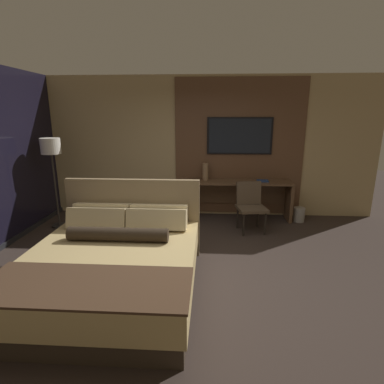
{
  "coord_description": "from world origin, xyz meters",
  "views": [
    {
      "loc": [
        0.27,
        -3.52,
        2.06
      ],
      "look_at": [
        -0.0,
        0.95,
        0.89
      ],
      "focal_mm": 28.0,
      "sensor_mm": 36.0,
      "label": 1
    }
  ],
  "objects_px": {
    "bed": "(114,264)",
    "waste_bin": "(299,215)",
    "book": "(263,181)",
    "floor_lamp": "(51,153)",
    "desk": "(238,193)",
    "tv": "(240,136)",
    "vase_tall": "(205,172)",
    "desk_chair": "(250,202)"
  },
  "relations": [
    {
      "from": "desk_chair",
      "to": "vase_tall",
      "type": "bearing_deg",
      "value": 130.35
    },
    {
      "from": "desk",
      "to": "book",
      "type": "relative_size",
      "value": 9.1
    },
    {
      "from": "vase_tall",
      "to": "bed",
      "type": "bearing_deg",
      "value": -110.85
    },
    {
      "from": "floor_lamp",
      "to": "book",
      "type": "distance_m",
      "value": 3.95
    },
    {
      "from": "bed",
      "to": "book",
      "type": "height_order",
      "value": "bed"
    },
    {
      "from": "tv",
      "to": "vase_tall",
      "type": "height_order",
      "value": "tv"
    },
    {
      "from": "bed",
      "to": "tv",
      "type": "bearing_deg",
      "value": 59.44
    },
    {
      "from": "tv",
      "to": "waste_bin",
      "type": "bearing_deg",
      "value": -15.32
    },
    {
      "from": "vase_tall",
      "to": "book",
      "type": "bearing_deg",
      "value": -4.54
    },
    {
      "from": "bed",
      "to": "tv",
      "type": "height_order",
      "value": "tv"
    },
    {
      "from": "bed",
      "to": "floor_lamp",
      "type": "distance_m",
      "value": 2.84
    },
    {
      "from": "bed",
      "to": "desk_chair",
      "type": "xyz_separation_m",
      "value": [
        1.85,
        2.05,
        0.19
      ]
    },
    {
      "from": "tv",
      "to": "desk_chair",
      "type": "bearing_deg",
      "value": -79.16
    },
    {
      "from": "desk",
      "to": "book",
      "type": "height_order",
      "value": "book"
    },
    {
      "from": "desk_chair",
      "to": "waste_bin",
      "type": "bearing_deg",
      "value": 14.62
    },
    {
      "from": "tv",
      "to": "book",
      "type": "height_order",
      "value": "tv"
    },
    {
      "from": "floor_lamp",
      "to": "book",
      "type": "xyz_separation_m",
      "value": [
        3.86,
        0.61,
        -0.59
      ]
    },
    {
      "from": "book",
      "to": "floor_lamp",
      "type": "bearing_deg",
      "value": -171.04
    },
    {
      "from": "bed",
      "to": "desk_chair",
      "type": "height_order",
      "value": "bed"
    },
    {
      "from": "desk",
      "to": "floor_lamp",
      "type": "bearing_deg",
      "value": -168.93
    },
    {
      "from": "floor_lamp",
      "to": "book",
      "type": "height_order",
      "value": "floor_lamp"
    },
    {
      "from": "floor_lamp",
      "to": "waste_bin",
      "type": "relative_size",
      "value": 5.9
    },
    {
      "from": "desk",
      "to": "floor_lamp",
      "type": "height_order",
      "value": "floor_lamp"
    },
    {
      "from": "book",
      "to": "waste_bin",
      "type": "bearing_deg",
      "value": -5.46
    },
    {
      "from": "desk_chair",
      "to": "floor_lamp",
      "type": "distance_m",
      "value": 3.67
    },
    {
      "from": "floor_lamp",
      "to": "book",
      "type": "bearing_deg",
      "value": 8.96
    },
    {
      "from": "bed",
      "to": "waste_bin",
      "type": "bearing_deg",
      "value": 41.38
    },
    {
      "from": "bed",
      "to": "desk_chair",
      "type": "distance_m",
      "value": 2.77
    },
    {
      "from": "desk",
      "to": "book",
      "type": "distance_m",
      "value": 0.53
    },
    {
      "from": "tv",
      "to": "floor_lamp",
      "type": "relative_size",
      "value": 0.78
    },
    {
      "from": "desk_chair",
      "to": "bed",
      "type": "bearing_deg",
      "value": -143.21
    },
    {
      "from": "desk_chair",
      "to": "vase_tall",
      "type": "distance_m",
      "value": 1.14
    },
    {
      "from": "vase_tall",
      "to": "tv",
      "type": "bearing_deg",
      "value": 14.13
    },
    {
      "from": "vase_tall",
      "to": "book",
      "type": "height_order",
      "value": "vase_tall"
    },
    {
      "from": "tv",
      "to": "desk_chair",
      "type": "height_order",
      "value": "tv"
    },
    {
      "from": "book",
      "to": "desk_chair",
      "type": "bearing_deg",
      "value": -117.74
    },
    {
      "from": "desk_chair",
      "to": "book",
      "type": "distance_m",
      "value": 0.7
    },
    {
      "from": "waste_bin",
      "to": "desk",
      "type": "bearing_deg",
      "value": 173.9
    },
    {
      "from": "floor_lamp",
      "to": "waste_bin",
      "type": "bearing_deg",
      "value": 6.68
    },
    {
      "from": "desk_chair",
      "to": "floor_lamp",
      "type": "relative_size",
      "value": 0.53
    },
    {
      "from": "bed",
      "to": "floor_lamp",
      "type": "bearing_deg",
      "value": 130.47
    },
    {
      "from": "bed",
      "to": "waste_bin",
      "type": "distance_m",
      "value": 3.85
    }
  ]
}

